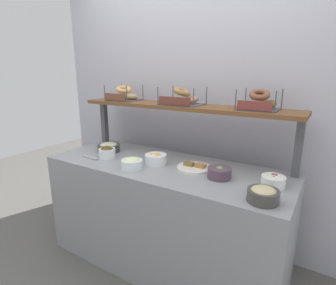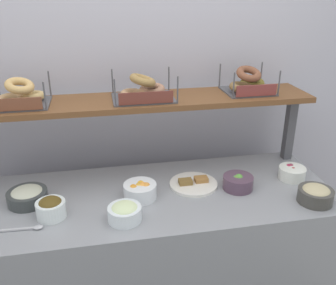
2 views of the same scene
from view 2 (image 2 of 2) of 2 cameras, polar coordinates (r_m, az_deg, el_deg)
back_wall at (r=2.27m, az=-4.72°, el=6.83°), size 3.07×0.06×2.40m
deli_counter at (r=2.16m, az=-2.26°, el=-17.64°), size 1.87×0.70×0.85m
shelf_riser_right at (r=2.33m, az=18.24°, el=2.20°), size 0.05×0.05×0.40m
upper_shelf at (r=1.99m, az=-3.85°, el=6.37°), size 1.83×0.32×0.03m
bowl_veggie_mix at (r=1.98m, az=10.72°, el=-6.01°), size 0.16×0.16×0.08m
bowl_beet_salad at (r=2.15m, az=18.54°, el=-4.42°), size 0.14×0.14×0.07m
bowl_chocolate_spread at (r=1.80m, az=-17.60°, el=-9.55°), size 0.13×0.13×0.10m
bowl_hummus at (r=1.97m, az=21.78°, el=-7.40°), size 0.17×0.17×0.09m
bowl_tuna_salad at (r=1.95m, az=-20.85°, el=-7.66°), size 0.19×0.19×0.08m
bowl_scallion_spread at (r=1.71m, az=-6.69°, el=-10.59°), size 0.15×0.15×0.09m
bowl_fruit_salad at (r=1.87m, az=-4.31°, el=-7.37°), size 0.17×0.17×0.09m
serving_plate_white at (r=1.99m, az=3.94°, el=-6.33°), size 0.26×0.26×0.04m
serving_spoon_near_plate at (r=1.77m, az=-20.65°, el=-12.24°), size 0.18×0.03×0.01m
bagel_basket_sesame at (r=1.99m, az=-21.74°, el=6.66°), size 0.27×0.24×0.14m
bagel_basket_everything at (r=1.96m, az=-3.79°, el=7.99°), size 0.32×0.26×0.14m
bagel_basket_cinnamon_raisin at (r=2.14m, az=12.20°, el=8.88°), size 0.27×0.26×0.14m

